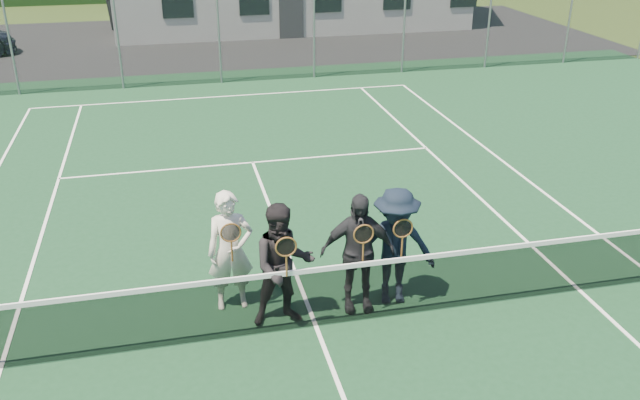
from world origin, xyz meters
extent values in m
plane|color=#354B1B|center=(0.00, 20.00, 0.00)|extent=(220.00, 220.00, 0.00)
cube|color=#14381E|center=(0.00, 0.00, 0.01)|extent=(30.00, 30.00, 0.02)
cube|color=black|center=(-4.00, 20.00, 0.01)|extent=(40.00, 12.00, 0.01)
cube|color=white|center=(0.00, 11.88, 0.03)|extent=(10.97, 0.06, 0.01)
cube|color=white|center=(-4.12, 0.00, 0.03)|extent=(0.06, 23.77, 0.01)
cube|color=white|center=(4.12, 0.00, 0.03)|extent=(0.06, 23.77, 0.01)
cube|color=white|center=(0.00, 6.40, 0.03)|extent=(8.23, 0.06, 0.01)
cube|color=white|center=(0.00, 0.00, 0.03)|extent=(0.06, 12.80, 0.01)
cube|color=black|center=(0.00, 0.00, 0.48)|extent=(11.60, 0.02, 0.88)
cube|color=white|center=(0.00, 0.00, 0.93)|extent=(11.60, 0.03, 0.07)
cylinder|color=slate|center=(-6.00, 13.50, 1.50)|extent=(0.07, 0.07, 3.00)
cylinder|color=slate|center=(-3.00, 13.50, 1.50)|extent=(0.07, 0.07, 3.00)
cylinder|color=slate|center=(0.00, 13.50, 1.50)|extent=(0.07, 0.07, 3.00)
cylinder|color=slate|center=(3.00, 13.50, 1.50)|extent=(0.07, 0.07, 3.00)
cylinder|color=slate|center=(6.00, 13.50, 1.50)|extent=(0.07, 0.07, 3.00)
cylinder|color=slate|center=(9.00, 13.50, 1.50)|extent=(0.07, 0.07, 3.00)
cylinder|color=slate|center=(12.00, 13.50, 1.50)|extent=(0.07, 0.07, 3.00)
cube|color=black|center=(0.00, 13.50, 1.50)|extent=(30.00, 0.03, 3.00)
cube|color=#2D2D33|center=(3.50, 19.98, 1.00)|extent=(1.00, 0.06, 2.00)
cube|color=black|center=(-1.00, 19.98, 1.50)|extent=(1.20, 0.06, 1.00)
cube|color=black|center=(2.00, 19.98, 1.50)|extent=(1.20, 0.06, 1.00)
cube|color=black|center=(5.00, 19.98, 1.50)|extent=(1.20, 0.06, 1.00)
imported|color=silver|center=(-1.06, 0.80, 0.92)|extent=(0.66, 0.44, 1.80)
torus|color=brown|center=(-1.06, 0.53, 1.35)|extent=(0.29, 0.02, 0.29)
cylinder|color=black|center=(-1.06, 0.53, 1.35)|extent=(0.25, 0.00, 0.25)
cylinder|color=brown|center=(-1.06, 0.53, 1.07)|extent=(0.03, 0.03, 0.32)
imported|color=black|center=(-0.40, 0.23, 0.92)|extent=(0.89, 0.70, 1.80)
torus|color=brown|center=(-0.40, -0.04, 1.35)|extent=(0.29, 0.02, 0.29)
cylinder|color=black|center=(-0.40, -0.04, 1.35)|extent=(0.25, 0.00, 0.25)
cylinder|color=brown|center=(-0.40, -0.04, 1.07)|extent=(0.03, 0.03, 0.32)
imported|color=black|center=(0.68, 0.35, 0.92)|extent=(1.10, 0.58, 1.80)
torus|color=brown|center=(0.68, 0.08, 1.35)|extent=(0.29, 0.02, 0.29)
cylinder|color=black|center=(0.68, 0.08, 1.35)|extent=(0.25, 0.00, 0.25)
cylinder|color=brown|center=(0.68, 0.08, 1.07)|extent=(0.03, 0.03, 0.32)
imported|color=black|center=(1.26, 0.39, 0.92)|extent=(1.26, 0.87, 1.80)
torus|color=brown|center=(1.26, 0.12, 1.35)|extent=(0.29, 0.02, 0.29)
cylinder|color=black|center=(1.26, 0.12, 1.35)|extent=(0.25, 0.00, 0.25)
cylinder|color=brown|center=(1.26, 0.12, 1.07)|extent=(0.03, 0.03, 0.32)
camera|label=1|loc=(-1.72, -7.66, 5.56)|focal=38.00mm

